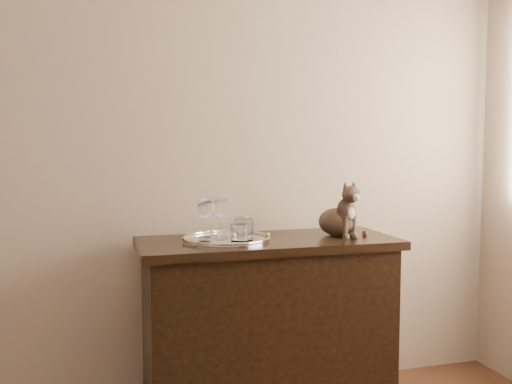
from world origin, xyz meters
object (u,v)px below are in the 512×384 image
at_px(wine_glass_d, 221,218).
at_px(tumbler_b, 239,234).
at_px(tray, 227,239).
at_px(wine_glass_c, 205,219).
at_px(cat, 338,208).
at_px(wine_glass_a, 204,220).
at_px(tumbler_c, 243,227).
at_px(sideboard, 268,328).
at_px(tumbler_a, 244,230).

distance_m(wine_glass_d, tumbler_b, 0.15).
bearing_deg(tray, wine_glass_c, -173.59).
bearing_deg(tray, cat, -1.40).
bearing_deg(wine_glass_d, cat, -1.30).
bearing_deg(cat, wine_glass_c, 167.02).
height_order(wine_glass_a, wine_glass_c, wine_glass_c).
bearing_deg(tumbler_c, tray, -167.75).
distance_m(sideboard, wine_glass_d, 0.57).
bearing_deg(wine_glass_c, sideboard, -0.75).
xyz_separation_m(tumbler_a, cat, (0.48, 0.06, 0.08)).
height_order(tumbler_a, tumbler_c, tumbler_a).
bearing_deg(sideboard, tumbler_b, -145.68).
distance_m(wine_glass_a, wine_glass_d, 0.09).
xyz_separation_m(wine_glass_c, tumbler_b, (0.13, -0.12, -0.05)).
bearing_deg(wine_glass_d, tumbler_a, -38.68).
relative_size(wine_glass_d, tumbler_c, 2.10).
distance_m(wine_glass_d, tumbler_a, 0.12).
distance_m(sideboard, wine_glass_a, 0.60).
bearing_deg(tumbler_a, tray, 131.05).
distance_m(tray, wine_glass_a, 0.14).
relative_size(tumbler_b, cat, 0.32).
height_order(tumbler_c, cat, cat).
relative_size(wine_glass_a, tumbler_b, 2.00).
relative_size(tray, wine_glass_a, 2.37).
bearing_deg(tumbler_c, wine_glass_c, -170.98).
bearing_deg(tumbler_a, wine_glass_c, 160.32).
relative_size(sideboard, tumbler_c, 13.04).
xyz_separation_m(wine_glass_c, cat, (0.65, -0.00, 0.03)).
distance_m(tumbler_b, cat, 0.54).
relative_size(sideboard, tumbler_b, 14.20).
relative_size(sideboard, tray, 3.00).
relative_size(tray, tumbler_b, 4.73).
bearing_deg(cat, tumbler_c, 163.31).
relative_size(tumbler_c, cat, 0.34).
bearing_deg(tumbler_c, tumbler_b, -111.04).
bearing_deg(cat, wine_glass_d, 165.87).
relative_size(sideboard, wine_glass_c, 6.23).
xyz_separation_m(wine_glass_c, tumbler_c, (0.19, 0.03, -0.05)).
bearing_deg(tumbler_c, tumbler_a, -103.15).
bearing_deg(sideboard, tumbler_c, 163.19).
height_order(wine_glass_d, cat, cat).
distance_m(tumbler_b, tumbler_c, 0.16).
height_order(tray, wine_glass_d, wine_glass_d).
distance_m(wine_glass_d, tumbler_c, 0.12).
height_order(tumbler_a, tumbler_b, tumbler_a).
bearing_deg(wine_glass_c, tray, 6.41).
xyz_separation_m(tumbler_a, tumbler_c, (0.02, 0.09, -0.00)).
bearing_deg(tumbler_c, wine_glass_d, -170.44).
bearing_deg(wine_glass_a, tumbler_c, -10.91).
xyz_separation_m(sideboard, tumbler_a, (-0.13, -0.06, 0.48)).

